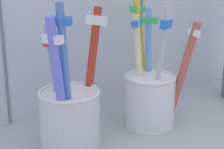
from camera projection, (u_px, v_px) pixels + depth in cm
name	position (u px, v px, depth cm)	size (l,w,h in cm)	color
counter_slab	(117.00, 145.00, 47.35)	(64.00, 22.00, 2.00)	#9EA3A8
toothbrush_cup_left	(70.00, 111.00, 44.06)	(9.53, 7.70, 17.65)	silver
toothbrush_cup_right	(150.00, 93.00, 49.84)	(9.62, 10.50, 18.07)	white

